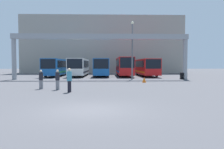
% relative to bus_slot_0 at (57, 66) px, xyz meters
% --- Properties ---
extents(ground_plane, '(200.00, 200.00, 0.00)m').
position_rel_bus_slot_0_xyz_m(ground_plane, '(7.98, -29.00, -1.74)').
color(ground_plane, '#47474C').
extents(building_backdrop, '(38.03, 12.00, 13.46)m').
position_rel_bus_slot_0_xyz_m(building_backdrop, '(7.98, 17.43, 4.99)').
color(building_backdrop, gray).
rests_on(building_backdrop, ground).
extents(overhead_gantry, '(24.03, 0.80, 6.22)m').
position_rel_bus_slot_0_xyz_m(overhead_gantry, '(7.98, -8.78, 3.42)').
color(overhead_gantry, gray).
rests_on(overhead_gantry, ground).
extents(bus_slot_0, '(2.50, 11.39, 3.01)m').
position_rel_bus_slot_0_xyz_m(bus_slot_0, '(0.00, 0.00, 0.00)').
color(bus_slot_0, '#1959A5').
rests_on(bus_slot_0, ground).
extents(bus_slot_1, '(2.59, 11.24, 3.04)m').
position_rel_bus_slot_0_xyz_m(bus_slot_1, '(3.99, -0.08, 0.01)').
color(bus_slot_1, silver).
rests_on(bus_slot_1, ground).
extents(bus_slot_2, '(2.54, 11.59, 3.01)m').
position_rel_bus_slot_0_xyz_m(bus_slot_2, '(7.98, 0.10, 0.00)').
color(bus_slot_2, '#1959A5').
rests_on(bus_slot_2, ground).
extents(bus_slot_3, '(2.45, 10.43, 3.27)m').
position_rel_bus_slot_0_xyz_m(bus_slot_3, '(11.97, -0.48, 0.14)').
color(bus_slot_3, red).
rests_on(bus_slot_3, ground).
extents(bus_slot_4, '(2.61, 11.96, 3.00)m').
position_rel_bus_slot_0_xyz_m(bus_slot_4, '(15.95, 0.29, -0.01)').
color(bus_slot_4, red).
rests_on(bus_slot_4, ground).
extents(pedestrian_near_left, '(0.34, 0.34, 1.63)m').
position_rel_bus_slot_0_xyz_m(pedestrian_near_left, '(4.80, -21.02, -0.87)').
color(pedestrian_near_left, gray).
rests_on(pedestrian_near_left, ground).
extents(pedestrian_mid_left, '(0.33, 0.33, 1.60)m').
position_rel_bus_slot_0_xyz_m(pedestrian_mid_left, '(3.28, -20.38, -0.89)').
color(pedestrian_mid_left, gray).
rests_on(pedestrian_mid_left, ground).
extents(pedestrian_mid_right, '(0.37, 0.37, 1.77)m').
position_rel_bus_slot_0_xyz_m(pedestrian_mid_right, '(6.02, -22.65, -0.80)').
color(pedestrian_mid_right, black).
rests_on(pedestrian_mid_right, ground).
extents(traffic_cone, '(0.46, 0.46, 0.61)m').
position_rel_bus_slot_0_xyz_m(traffic_cone, '(13.08, -14.02, -1.43)').
color(traffic_cone, orange).
rests_on(traffic_cone, ground).
extents(tire_stack, '(1.04, 1.04, 0.96)m').
position_rel_bus_slot_0_xyz_m(tire_stack, '(19.60, -8.53, -1.26)').
color(tire_stack, black).
rests_on(tire_stack, ground).
extents(lamp_post, '(0.36, 0.36, 7.98)m').
position_rel_bus_slot_0_xyz_m(lamp_post, '(12.36, -8.52, 2.61)').
color(lamp_post, '#595B60').
rests_on(lamp_post, ground).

